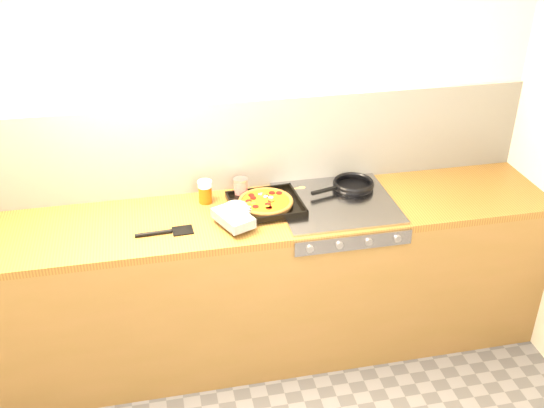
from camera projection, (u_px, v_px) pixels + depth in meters
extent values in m
plane|color=beige|center=(241.00, 127.00, 3.36)|extent=(3.20, 0.00, 3.20)
cube|color=silver|center=(242.00, 146.00, 3.40)|extent=(3.20, 0.02, 0.50)
cube|color=brown|center=(254.00, 286.00, 3.51)|extent=(3.20, 0.60, 0.86)
cube|color=olive|center=(252.00, 216.00, 3.29)|extent=(3.20, 0.60, 0.04)
cube|color=#9D9CA2|center=(353.00, 242.00, 3.13)|extent=(0.60, 0.03, 0.08)
cylinder|color=#A5A5AA|center=(310.00, 249.00, 3.07)|extent=(0.04, 0.02, 0.04)
cylinder|color=#A5A5AA|center=(340.00, 245.00, 3.10)|extent=(0.04, 0.02, 0.04)
cylinder|color=#A5A5AA|center=(369.00, 242.00, 3.13)|extent=(0.04, 0.02, 0.04)
cylinder|color=#A5A5AA|center=(397.00, 238.00, 3.15)|extent=(0.04, 0.02, 0.04)
cube|color=#9D9CA2|center=(336.00, 203.00, 3.35)|extent=(0.60, 0.56, 0.02)
cube|color=black|center=(266.00, 205.00, 3.30)|extent=(0.39, 0.34, 0.01)
cube|color=black|center=(258.00, 189.00, 3.42)|extent=(0.37, 0.03, 0.02)
cube|color=black|center=(274.00, 217.00, 3.16)|extent=(0.37, 0.03, 0.02)
cube|color=black|center=(298.00, 198.00, 3.33)|extent=(0.03, 0.32, 0.02)
cube|color=black|center=(232.00, 207.00, 3.25)|extent=(0.03, 0.32, 0.02)
cylinder|color=olive|center=(266.00, 203.00, 3.29)|extent=(0.29, 0.29, 0.02)
torus|color=olive|center=(266.00, 201.00, 3.29)|extent=(0.30, 0.30, 0.02)
cylinder|color=#BE7317|center=(266.00, 201.00, 3.29)|extent=(0.26, 0.26, 0.01)
cylinder|color=maroon|center=(271.00, 201.00, 3.28)|extent=(0.03, 0.03, 0.00)
cylinder|color=maroon|center=(251.00, 195.00, 3.33)|extent=(0.03, 0.03, 0.00)
cylinder|color=maroon|center=(269.00, 208.00, 3.21)|extent=(0.03, 0.03, 0.00)
cylinder|color=maroon|center=(249.00, 201.00, 3.27)|extent=(0.03, 0.03, 0.00)
cylinder|color=maroon|center=(272.00, 193.00, 3.35)|extent=(0.03, 0.03, 0.00)
cylinder|color=maroon|center=(266.00, 196.00, 3.32)|extent=(0.03, 0.03, 0.00)
cylinder|color=maroon|center=(256.00, 207.00, 3.22)|extent=(0.03, 0.03, 0.00)
cylinder|color=maroon|center=(279.00, 193.00, 3.35)|extent=(0.03, 0.03, 0.00)
cylinder|color=maroon|center=(269.00, 207.00, 3.22)|extent=(0.03, 0.03, 0.00)
cylinder|color=maroon|center=(268.00, 204.00, 3.24)|extent=(0.03, 0.03, 0.00)
cylinder|color=maroon|center=(253.00, 198.00, 3.30)|extent=(0.03, 0.03, 0.00)
ellipsoid|color=orange|center=(253.00, 203.00, 3.26)|extent=(0.03, 0.02, 0.01)
ellipsoid|color=orange|center=(249.00, 203.00, 3.26)|extent=(0.03, 0.02, 0.01)
ellipsoid|color=orange|center=(262.00, 196.00, 3.32)|extent=(0.03, 0.02, 0.01)
ellipsoid|color=orange|center=(260.00, 193.00, 3.35)|extent=(0.03, 0.02, 0.01)
ellipsoid|color=orange|center=(267.00, 206.00, 3.23)|extent=(0.03, 0.02, 0.01)
ellipsoid|color=orange|center=(272.00, 201.00, 3.28)|extent=(0.03, 0.02, 0.01)
ellipsoid|color=orange|center=(270.00, 199.00, 3.29)|extent=(0.03, 0.02, 0.01)
ellipsoid|color=orange|center=(254.00, 204.00, 3.25)|extent=(0.03, 0.02, 0.01)
ellipsoid|color=orange|center=(263.00, 194.00, 3.34)|extent=(0.03, 0.02, 0.01)
ellipsoid|color=silver|center=(260.00, 194.00, 3.34)|extent=(0.03, 0.03, 0.01)
ellipsoid|color=silver|center=(266.00, 196.00, 3.32)|extent=(0.03, 0.03, 0.01)
ellipsoid|color=silver|center=(271.00, 197.00, 3.31)|extent=(0.03, 0.03, 0.01)
cube|color=black|center=(233.00, 218.00, 3.13)|extent=(0.21, 0.25, 0.05)
ellipsoid|color=black|center=(236.00, 207.00, 3.22)|extent=(0.14, 0.14, 0.05)
cylinder|color=black|center=(245.00, 213.00, 3.17)|extent=(0.08, 0.10, 0.05)
cylinder|color=black|center=(353.00, 187.00, 3.48)|extent=(0.25, 0.25, 0.01)
torus|color=black|center=(353.00, 184.00, 3.47)|extent=(0.28, 0.28, 0.02)
cube|color=black|center=(325.00, 190.00, 3.39)|extent=(0.16, 0.06, 0.01)
cylinder|color=#A60D11|center=(241.00, 188.00, 3.40)|extent=(0.09, 0.09, 0.10)
cylinder|color=#B2B2B7|center=(240.00, 179.00, 3.37)|extent=(0.09, 0.09, 0.01)
cylinder|color=#B2B2B7|center=(241.00, 196.00, 3.42)|extent=(0.09, 0.09, 0.01)
cylinder|color=#CB490B|center=(205.00, 194.00, 3.35)|extent=(0.08, 0.08, 0.09)
cylinder|color=silver|center=(205.00, 184.00, 3.32)|extent=(0.09, 0.09, 0.03)
cylinder|color=olive|center=(278.00, 192.00, 3.44)|extent=(0.26, 0.06, 0.02)
ellipsoid|color=olive|center=(302.00, 188.00, 3.49)|extent=(0.06, 0.04, 0.02)
cube|color=black|center=(183.00, 230.00, 3.12)|extent=(0.10, 0.09, 0.01)
cylinder|color=black|center=(154.00, 233.00, 3.08)|extent=(0.18, 0.03, 0.02)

